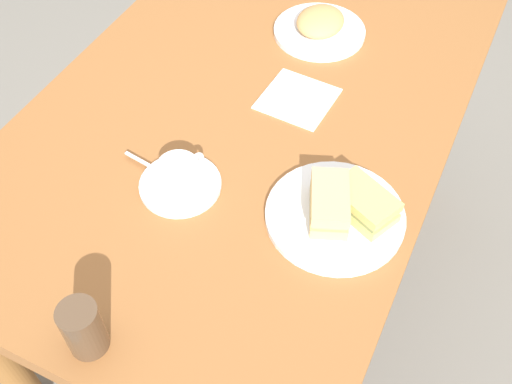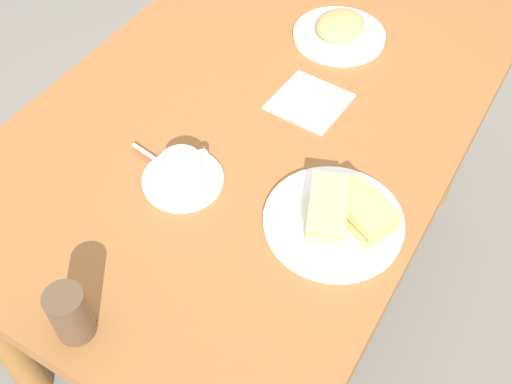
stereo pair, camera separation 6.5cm
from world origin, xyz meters
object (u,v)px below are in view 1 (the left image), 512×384
object	(u,v)px
sandwich_back	(364,203)
napkin	(298,99)
spoon	(151,166)
coffee_cup	(179,173)
side_plate	(319,31)
dining_table	(248,141)
coffee_saucer	(180,185)
sandwich_plate	(335,216)
sandwich_front	(329,203)
drinking_glass	(83,328)

from	to	relation	value
sandwich_back	napkin	distance (m)	0.34
spoon	napkin	size ratio (longest dim) A/B	0.66
coffee_cup	napkin	world-z (taller)	coffee_cup
sandwich_back	spoon	size ratio (longest dim) A/B	1.42
sandwich_back	side_plate	bearing A→B (deg)	-150.15
dining_table	coffee_saucer	bearing A→B (deg)	-3.11
coffee_saucer	sandwich_plate	bearing A→B (deg)	101.01
sandwich_plate	sandwich_back	xyz separation A→B (m)	(-0.03, 0.04, 0.03)
sandwich_front	spoon	bearing A→B (deg)	-83.47
sandwich_back	coffee_saucer	bearing A→B (deg)	-76.28
sandwich_back	dining_table	bearing A→B (deg)	-119.06
sandwich_back	napkin	xyz separation A→B (m)	(-0.25, -0.23, -0.04)
dining_table	napkin	xyz separation A→B (m)	(-0.06, 0.09, 0.12)
sandwich_back	drinking_glass	world-z (taller)	drinking_glass
sandwich_front	coffee_cup	bearing A→B (deg)	-79.91
napkin	coffee_cup	bearing A→B (deg)	-17.99
coffee_saucer	sandwich_back	bearing A→B (deg)	103.72
napkin	sandwich_front	bearing A→B (deg)	32.86
sandwich_back	coffee_cup	distance (m)	0.35
sandwich_front	side_plate	world-z (taller)	sandwich_front
side_plate	coffee_cup	bearing A→B (deg)	-6.08
sandwich_plate	spoon	xyz separation A→B (m)	(0.05, -0.37, 0.01)
sandwich_plate	drinking_glass	size ratio (longest dim) A/B	2.48
spoon	side_plate	bearing A→B (deg)	166.49
spoon	sandwich_plate	bearing A→B (deg)	97.17
napkin	coffee_saucer	bearing A→B (deg)	-17.98
sandwich_plate	sandwich_front	bearing A→B (deg)	-65.91
side_plate	drinking_glass	world-z (taller)	drinking_glass
coffee_saucer	coffee_cup	size ratio (longest dim) A/B	1.56
spoon	side_plate	xyz separation A→B (m)	(-0.56, 0.13, -0.01)
dining_table	side_plate	xyz separation A→B (m)	(-0.31, 0.05, 0.12)
dining_table	napkin	world-z (taller)	napkin
sandwich_front	coffee_saucer	world-z (taller)	sandwich_front
sandwich_back	napkin	bearing A→B (deg)	-136.40
coffee_saucer	sandwich_front	bearing A→B (deg)	100.38
side_plate	drinking_glass	xyz separation A→B (m)	(0.92, -0.03, 0.05)
coffee_cup	side_plate	xyz separation A→B (m)	(-0.57, 0.06, -0.03)
spoon	sandwich_back	bearing A→B (deg)	99.86
dining_table	coffee_saucer	distance (m)	0.29
spoon	drinking_glass	xyz separation A→B (m)	(0.36, 0.11, 0.04)
dining_table	sandwich_back	distance (m)	0.40
coffee_saucer	coffee_cup	world-z (taller)	coffee_cup
dining_table	sandwich_back	size ratio (longest dim) A/B	9.70
coffee_cup	drinking_glass	bearing A→B (deg)	5.57
sandwich_plate	napkin	size ratio (longest dim) A/B	1.74
sandwich_plate	sandwich_front	size ratio (longest dim) A/B	1.90
sandwich_plate	coffee_cup	distance (m)	0.30
dining_table	napkin	distance (m)	0.16
sandwich_plate	spoon	size ratio (longest dim) A/B	2.64
sandwich_plate	napkin	bearing A→B (deg)	-144.77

